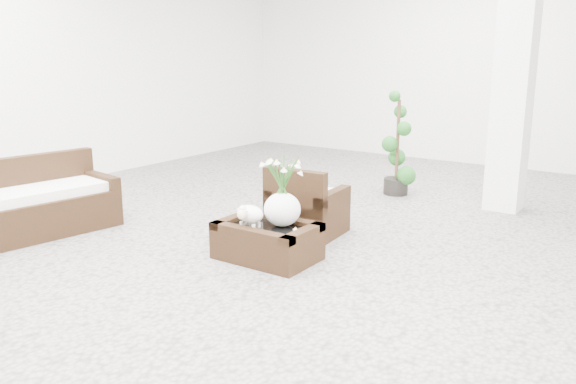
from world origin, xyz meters
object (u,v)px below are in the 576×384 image
Objects in this scene: loveseat at (41,196)px; topiary at (398,144)px; armchair at (308,200)px; coffee_table at (267,243)px.

topiary is at bearing -23.10° from loveseat.
armchair is 0.54× the size of topiary.
loveseat reaches higher than armchair.
loveseat is 4.41m from topiary.
loveseat is 1.10× the size of topiary.
topiary reaches higher than loveseat.
armchair is 2.81m from loveseat.
loveseat is (-2.45, -0.70, 0.24)m from coffee_table.
coffee_table is 3.07m from topiary.
loveseat is at bearing -163.99° from coffee_table.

